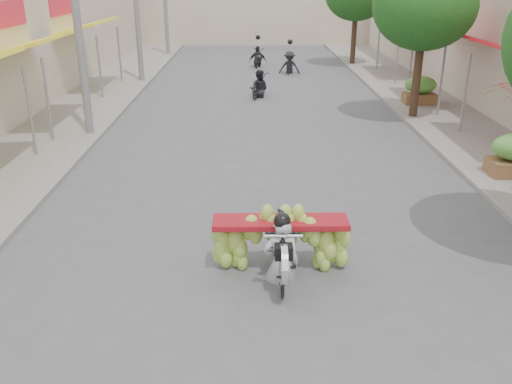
# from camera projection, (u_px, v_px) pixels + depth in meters

# --- Properties ---
(sidewalk_left) EXTENTS (4.00, 60.00, 0.12)m
(sidewalk_left) POSITION_uv_depth(u_px,v_px,m) (69.00, 112.00, 19.88)
(sidewalk_left) COLOR gray
(sidewalk_left) RESTS_ON ground
(sidewalk_right) EXTENTS (4.00, 60.00, 0.12)m
(sidewalk_right) POSITION_uv_depth(u_px,v_px,m) (448.00, 111.00, 20.06)
(sidewalk_right) COLOR gray
(sidewalk_right) RESTS_ON ground
(utility_pole_mid) EXTENTS (0.60, 0.24, 8.00)m
(utility_pole_mid) POSITION_uv_depth(u_px,v_px,m) (75.00, 2.00, 15.63)
(utility_pole_mid) COLOR slate
(utility_pole_mid) RESTS_ON ground
(street_tree_mid) EXTENTS (3.40, 3.40, 5.25)m
(street_tree_mid) POSITION_uv_depth(u_px,v_px,m) (425.00, 6.00, 17.71)
(street_tree_mid) COLOR #3A2719
(street_tree_mid) RESTS_ON ground
(produce_crate_far) EXTENTS (1.20, 0.88, 1.16)m
(produce_crate_far) POSITION_uv_depth(u_px,v_px,m) (420.00, 88.00, 20.73)
(produce_crate_far) COLOR brown
(produce_crate_far) RESTS_ON ground
(banana_motorbike) EXTENTS (2.30, 1.94, 2.07)m
(banana_motorbike) POSITION_uv_depth(u_px,v_px,m) (281.00, 238.00, 9.01)
(banana_motorbike) COLOR black
(banana_motorbike) RESTS_ON ground
(pedestrian) EXTENTS (0.92, 0.61, 1.77)m
(pedestrian) POSITION_uv_depth(u_px,v_px,m) (415.00, 78.00, 20.95)
(pedestrian) COLOR silver
(pedestrian) RESTS_ON ground
(bg_motorbike_a) EXTENTS (1.08, 1.79, 1.95)m
(bg_motorbike_a) POSITION_uv_depth(u_px,v_px,m) (259.00, 79.00, 22.25)
(bg_motorbike_a) COLOR black
(bg_motorbike_a) RESTS_ON ground
(bg_motorbike_b) EXTENTS (1.11, 1.82, 1.95)m
(bg_motorbike_b) POSITION_uv_depth(u_px,v_px,m) (290.00, 57.00, 27.48)
(bg_motorbike_b) COLOR black
(bg_motorbike_b) RESTS_ON ground
(bg_motorbike_c) EXTENTS (1.04, 1.75, 1.95)m
(bg_motorbike_c) POSITION_uv_depth(u_px,v_px,m) (258.00, 52.00, 29.45)
(bg_motorbike_c) COLOR black
(bg_motorbike_c) RESTS_ON ground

